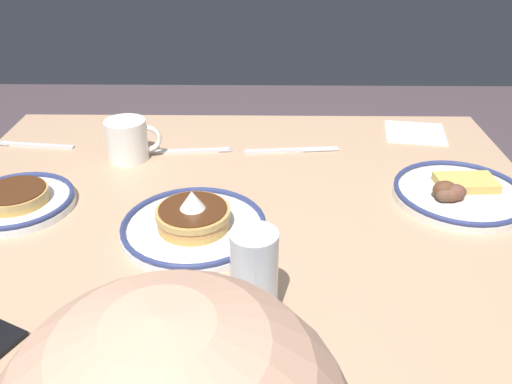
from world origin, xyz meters
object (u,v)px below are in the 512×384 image
object	(u,v)px
drinking_glass	(254,280)
paper_napkin	(415,133)
plate_far_companion	(459,193)
coffee_mug	(128,139)
butter_knife	(292,150)
fork_near	(35,145)
plate_near_main	(17,200)
fork_far	(191,151)
plate_center_pancakes	(194,223)

from	to	relation	value
drinking_glass	paper_napkin	bearing A→B (deg)	-120.76
plate_far_companion	coffee_mug	distance (m)	0.74
butter_knife	fork_near	bearing A→B (deg)	-1.75
fork_near	drinking_glass	bearing A→B (deg)	132.99
plate_near_main	plate_far_companion	distance (m)	0.90
plate_near_main	coffee_mug	size ratio (longest dim) A/B	1.77
fork_near	fork_far	world-z (taller)	same
fork_far	plate_center_pancakes	bearing A→B (deg)	97.97
plate_far_companion	paper_napkin	distance (m)	0.34
paper_napkin	plate_center_pancakes	bearing A→B (deg)	41.77
drinking_glass	butter_knife	xyz separation A→B (m)	(-0.08, -0.58, -0.06)
fork_far	drinking_glass	bearing A→B (deg)	106.12
drinking_glass	fork_near	size ratio (longest dim) A/B	0.74
paper_napkin	fork_near	bearing A→B (deg)	5.51
plate_far_companion	paper_napkin	world-z (taller)	plate_far_companion
drinking_glass	plate_near_main	bearing A→B (deg)	-32.41
fork_far	butter_knife	world-z (taller)	same
fork_near	paper_napkin	bearing A→B (deg)	-174.49
coffee_mug	fork_near	xyz separation A→B (m)	(0.25, -0.07, -0.05)
plate_center_pancakes	paper_napkin	world-z (taller)	plate_center_pancakes
coffee_mug	plate_center_pancakes	bearing A→B (deg)	121.18
plate_center_pancakes	fork_far	size ratio (longest dim) A/B	1.33
plate_far_companion	coffee_mug	xyz separation A→B (m)	(0.72, -0.18, 0.03)
plate_near_main	drinking_glass	size ratio (longest dim) A/B	1.53
fork_near	butter_knife	world-z (taller)	same
plate_near_main	fork_near	world-z (taller)	plate_near_main
butter_knife	plate_center_pancakes	bearing A→B (deg)	60.99
coffee_mug	fork_far	bearing A→B (deg)	-164.70
plate_near_main	plate_far_companion	bearing A→B (deg)	-177.04
plate_far_companion	drinking_glass	xyz separation A→B (m)	(0.42, 0.35, 0.05)
plate_center_pancakes	plate_far_companion	size ratio (longest dim) A/B	1.01
plate_center_pancakes	paper_napkin	bearing A→B (deg)	-138.23
paper_napkin	fork_far	size ratio (longest dim) A/B	0.73
plate_center_pancakes	coffee_mug	xyz separation A→B (m)	(0.19, -0.31, 0.03)
fork_near	plate_near_main	bearing A→B (deg)	104.43
plate_near_main	fork_near	bearing A→B (deg)	-75.57
plate_far_companion	butter_knife	distance (m)	0.40
plate_near_main	butter_knife	size ratio (longest dim) A/B	0.98
plate_near_main	drinking_glass	world-z (taller)	drinking_glass
plate_near_main	fork_far	bearing A→B (deg)	-140.20
plate_far_companion	fork_near	bearing A→B (deg)	-14.12
plate_far_companion	fork_near	distance (m)	1.00
plate_far_companion	fork_near	world-z (taller)	plate_far_companion
drinking_glass	fork_far	size ratio (longest dim) A/B	0.72
coffee_mug	paper_napkin	size ratio (longest dim) A/B	0.85
plate_near_main	paper_napkin	distance (m)	0.97
plate_far_companion	butter_knife	xyz separation A→B (m)	(0.33, -0.22, -0.01)
fork_near	coffee_mug	bearing A→B (deg)	165.47
plate_center_pancakes	drinking_glass	world-z (taller)	drinking_glass
coffee_mug	butter_knife	size ratio (longest dim) A/B	0.56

